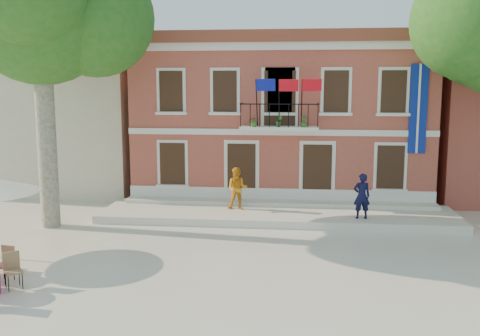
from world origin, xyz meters
The scene contains 7 objects.
ground centered at (0.00, 0.00, 0.00)m, with size 90.00×90.00×0.00m, color beige.
main_building centered at (2.00, 9.99, 3.78)m, with size 13.50×9.59×7.50m.
neighbor_west centered at (-9.50, 11.00, 3.22)m, with size 9.40×9.40×6.40m.
terrace centered at (2.00, 4.40, 0.15)m, with size 14.00×3.40×0.30m, color silver.
plane_tree_west centered at (-6.40, 2.23, 7.87)m, with size 5.43×5.43×10.68m.
pedestrian_navy centered at (5.18, 3.49, 1.16)m, with size 0.63×0.41×1.72m, color black.
pedestrian_orange centered at (0.39, 4.46, 1.15)m, with size 0.83×0.64×1.70m, color orange.
Camera 1 is at (2.76, -16.42, 5.21)m, focal length 40.00 mm.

